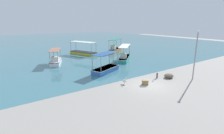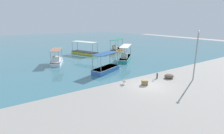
% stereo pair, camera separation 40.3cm
% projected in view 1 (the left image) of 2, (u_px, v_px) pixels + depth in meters
% --- Properties ---
extents(ground, '(120.00, 120.00, 0.00)m').
position_uv_depth(ground, '(148.00, 85.00, 19.85)').
color(ground, gray).
extents(harbor_water, '(110.00, 90.00, 0.00)m').
position_uv_depth(harbor_water, '(41.00, 43.00, 57.76)').
color(harbor_water, '#3D7180').
rests_on(harbor_water, ground).
extents(fishing_boat_center, '(4.11, 6.65, 2.76)m').
position_uv_depth(fishing_boat_center, '(83.00, 52.00, 38.22)').
color(fishing_boat_center, gold).
rests_on(fishing_boat_center, harbor_water).
extents(fishing_boat_far_right, '(5.43, 5.23, 2.71)m').
position_uv_depth(fishing_boat_far_right, '(124.00, 57.00, 32.34)').
color(fishing_boat_far_right, teal).
rests_on(fishing_boat_far_right, harbor_water).
extents(fishing_boat_far_left, '(5.44, 4.35, 2.98)m').
position_uv_depth(fishing_boat_far_left, '(115.00, 49.00, 41.10)').
color(fishing_boat_far_left, orange).
rests_on(fishing_boat_far_left, harbor_water).
extents(fishing_boat_outer, '(3.41, 5.18, 2.45)m').
position_uv_depth(fishing_boat_outer, '(56.00, 61.00, 29.59)').
color(fishing_boat_outer, white).
rests_on(fishing_boat_outer, harbor_water).
extents(fishing_boat_near_left, '(4.97, 3.33, 2.71)m').
position_uv_depth(fishing_boat_near_left, '(106.00, 68.00, 24.95)').
color(fishing_boat_near_left, '#346BBE').
rests_on(fishing_boat_near_left, harbor_water).
extents(pelican, '(0.48, 0.77, 0.80)m').
position_uv_depth(pelican, '(125.00, 81.00, 20.16)').
color(pelican, '#E0997A').
rests_on(pelican, ground).
extents(lamp_post, '(0.28, 0.28, 6.04)m').
position_uv_depth(lamp_post, '(196.00, 53.00, 21.07)').
color(lamp_post, gray).
rests_on(lamp_post, ground).
extents(mooring_bollard, '(0.21, 0.21, 0.72)m').
position_uv_depth(mooring_bollard, '(157.00, 75.00, 22.29)').
color(mooring_bollard, '#47474C').
rests_on(mooring_bollard, ground).
extents(net_pile, '(1.29, 1.09, 0.54)m').
position_uv_depth(net_pile, '(169.00, 76.00, 22.42)').
color(net_pile, brown).
rests_on(net_pile, ground).
extents(cargo_crate, '(0.79, 0.73, 0.56)m').
position_uv_depth(cargo_crate, '(145.00, 83.00, 19.92)').
color(cargo_crate, olive).
rests_on(cargo_crate, ground).
extents(glass_bottle, '(0.07, 0.07, 0.27)m').
position_uv_depth(glass_bottle, '(153.00, 80.00, 21.14)').
color(glass_bottle, '#3F7F4C').
rests_on(glass_bottle, ground).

